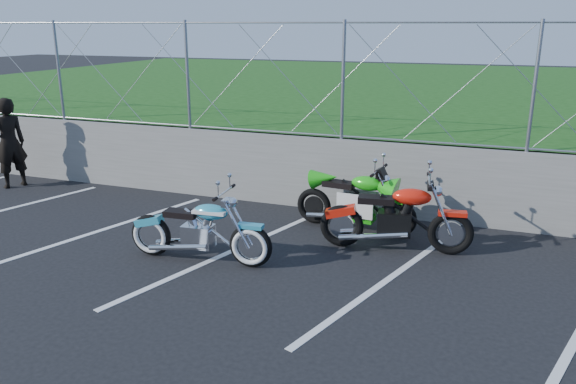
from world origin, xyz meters
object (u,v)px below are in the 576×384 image
(naked_orange, at_px, (398,220))
(person_standing, at_px, (9,143))
(cruiser_turquoise, at_px, (201,233))
(sportbike_green, at_px, (356,203))

(naked_orange, relative_size, person_standing, 1.21)
(cruiser_turquoise, relative_size, naked_orange, 0.96)
(sportbike_green, bearing_deg, person_standing, -174.49)
(naked_orange, xyz_separation_m, person_standing, (-7.99, 0.71, 0.44))
(person_standing, bearing_deg, cruiser_turquoise, 94.05)
(cruiser_turquoise, height_order, naked_orange, naked_orange)
(cruiser_turquoise, bearing_deg, naked_orange, 23.83)
(cruiser_turquoise, height_order, sportbike_green, cruiser_turquoise)
(person_standing, bearing_deg, sportbike_green, 114.06)
(sportbike_green, xyz_separation_m, person_standing, (-7.22, 0.07, 0.46))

